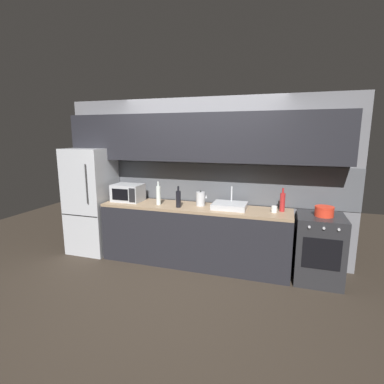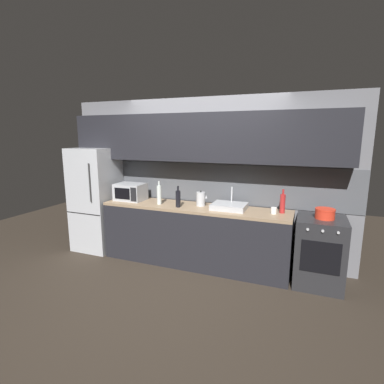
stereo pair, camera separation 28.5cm
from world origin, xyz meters
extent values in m
plane|color=#2D261E|center=(0.00, 0.00, 0.00)|extent=(10.00, 10.00, 0.00)
cube|color=slate|center=(0.00, 1.30, 1.25)|extent=(4.56, 0.10, 2.50)
cube|color=#4C4F54|center=(0.00, 1.25, 1.20)|extent=(4.56, 0.01, 0.60)
cube|color=black|center=(0.00, 1.08, 1.90)|extent=(4.19, 0.34, 0.70)
cube|color=black|center=(0.00, 0.90, 0.43)|extent=(2.82, 0.60, 0.86)
cube|color=#8C7256|center=(0.00, 0.90, 0.88)|extent=(2.82, 0.60, 0.04)
cube|color=#ADAFB5|center=(-1.79, 0.90, 0.86)|extent=(0.68, 0.66, 1.73)
cube|color=black|center=(-1.79, 0.57, 0.69)|extent=(0.67, 0.00, 0.01)
cylinder|color=#333333|center=(-1.60, 0.55, 1.21)|extent=(0.02, 0.02, 0.60)
cube|color=#232326|center=(1.75, 0.90, 0.45)|extent=(0.60, 0.60, 0.90)
cube|color=black|center=(1.75, 0.60, 0.50)|extent=(0.45, 0.01, 0.40)
cylinder|color=#B2B2B7|center=(1.58, 0.59, 0.83)|extent=(0.03, 0.02, 0.03)
cylinder|color=#B2B2B7|center=(1.75, 0.59, 0.83)|extent=(0.03, 0.02, 0.03)
cylinder|color=#B2B2B7|center=(1.91, 0.59, 0.83)|extent=(0.03, 0.02, 0.03)
cube|color=#A8AAAF|center=(-1.11, 0.92, 1.04)|extent=(0.46, 0.34, 0.27)
cube|color=black|center=(-1.15, 0.75, 1.04)|extent=(0.28, 0.01, 0.18)
cube|color=black|center=(-0.94, 0.75, 1.04)|extent=(0.10, 0.01, 0.22)
cube|color=#ADAFB5|center=(0.53, 0.93, 0.94)|extent=(0.48, 0.38, 0.08)
cylinder|color=silver|center=(0.53, 1.06, 1.09)|extent=(0.02, 0.02, 0.22)
cylinder|color=#B7BABF|center=(0.08, 0.97, 1.00)|extent=(0.13, 0.13, 0.21)
sphere|color=black|center=(0.08, 0.97, 1.12)|extent=(0.02, 0.02, 0.02)
cone|color=#B7BABF|center=(0.17, 0.97, 1.04)|extent=(0.03, 0.03, 0.05)
cylinder|color=silver|center=(-0.54, 0.83, 1.04)|extent=(0.07, 0.07, 0.29)
cylinder|color=silver|center=(-0.54, 0.83, 1.22)|extent=(0.03, 0.03, 0.07)
cylinder|color=black|center=(-0.20, 0.77, 1.02)|extent=(0.07, 0.07, 0.24)
cylinder|color=black|center=(-0.20, 0.77, 1.18)|extent=(0.03, 0.03, 0.07)
cylinder|color=#A82323|center=(1.25, 0.99, 1.03)|extent=(0.07, 0.07, 0.26)
cylinder|color=#A82323|center=(1.25, 0.99, 1.19)|extent=(0.03, 0.03, 0.07)
cylinder|color=silver|center=(1.15, 0.90, 0.94)|extent=(0.08, 0.08, 0.09)
cylinder|color=red|center=(1.77, 0.90, 0.95)|extent=(0.23, 0.23, 0.11)
cylinder|color=red|center=(1.77, 0.90, 1.02)|extent=(0.24, 0.24, 0.02)
camera|label=1|loc=(1.27, -3.14, 1.94)|focal=27.48mm
camera|label=2|loc=(1.54, -3.04, 1.94)|focal=27.48mm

